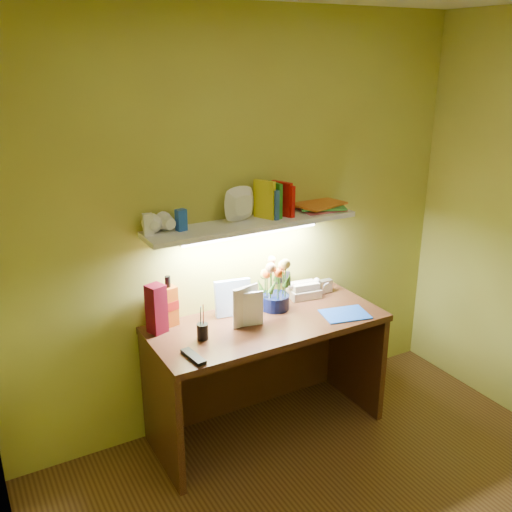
{
  "coord_description": "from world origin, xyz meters",
  "views": [
    {
      "loc": [
        -1.54,
        -1.4,
        2.23
      ],
      "look_at": [
        0.01,
        1.35,
        1.11
      ],
      "focal_mm": 40.0,
      "sensor_mm": 36.0,
      "label": 1
    }
  ],
  "objects": [
    {
      "name": "flower_bouquet",
      "position": [
        0.13,
        1.33,
        0.91
      ],
      "size": [
        0.24,
        0.24,
        0.31
      ],
      "primitive_type": null,
      "rotation": [
        0.0,
        0.0,
        0.23
      ],
      "color": "#07103C",
      "rests_on": "desk"
    },
    {
      "name": "desk_book_b",
      "position": [
        -0.19,
        1.22,
        0.85
      ],
      "size": [
        0.15,
        0.06,
        0.21
      ],
      "primitive_type": "imported",
      "rotation": [
        0.0,
        0.0,
        -0.29
      ],
      "color": "white",
      "rests_on": "desk"
    },
    {
      "name": "desk_clock",
      "position": [
        0.55,
        1.38,
        0.79
      ],
      "size": [
        0.09,
        0.05,
        0.09
      ],
      "primitive_type": "cube",
      "rotation": [
        0.0,
        0.0,
        -0.03
      ],
      "color": "silver",
      "rests_on": "desk"
    },
    {
      "name": "desk_book_a",
      "position": [
        -0.22,
        1.2,
        0.87
      ],
      "size": [
        0.18,
        0.05,
        0.24
      ],
      "primitive_type": "imported",
      "rotation": [
        0.0,
        0.0,
        0.16
      ],
      "color": "white",
      "rests_on": "desk"
    },
    {
      "name": "whisky_bottle",
      "position": [
        -0.52,
        1.44,
        0.9
      ],
      "size": [
        0.1,
        0.1,
        0.3
      ],
      "primitive_type": null,
      "rotation": [
        0.0,
        0.0,
        0.22
      ],
      "color": "#BE5211",
      "rests_on": "desk"
    },
    {
      "name": "desk",
      "position": [
        0.0,
        1.2,
        0.38
      ],
      "size": [
        1.4,
        0.6,
        0.75
      ],
      "primitive_type": "cube",
      "color": "#3A1B10",
      "rests_on": "ground"
    },
    {
      "name": "blue_folder",
      "position": [
        0.45,
        1.05,
        0.75
      ],
      "size": [
        0.31,
        0.25,
        0.01
      ],
      "primitive_type": "cube",
      "rotation": [
        0.0,
        0.0,
        -0.23
      ],
      "color": "blue",
      "rests_on": "desk"
    },
    {
      "name": "pen_cup",
      "position": [
        -0.42,
        1.18,
        0.83
      ],
      "size": [
        0.08,
        0.08,
        0.15
      ],
      "primitive_type": "cylinder",
      "rotation": [
        0.0,
        0.0,
        0.32
      ],
      "color": "black",
      "rests_on": "desk"
    },
    {
      "name": "telephone",
      "position": [
        0.38,
        1.39,
        0.81
      ],
      "size": [
        0.21,
        0.17,
        0.12
      ],
      "primitive_type": null,
      "rotation": [
        0.0,
        0.0,
        -0.14
      ],
      "color": "#EEDEC7",
      "rests_on": "desk"
    },
    {
      "name": "art_card",
      "position": [
        -0.13,
        1.38,
        0.86
      ],
      "size": [
        0.22,
        0.08,
        0.22
      ],
      "primitive_type": null,
      "rotation": [
        0.0,
        0.0,
        -0.18
      ],
      "color": "white",
      "rests_on": "desk"
    },
    {
      "name": "whisky_box",
      "position": [
        -0.61,
        1.39,
        0.89
      ],
      "size": [
        0.11,
        0.11,
        0.28
      ],
      "primitive_type": "cube",
      "rotation": [
        0.0,
        0.0,
        0.31
      ],
      "color": "#5E0717",
      "rests_on": "desk"
    },
    {
      "name": "wall_shelf",
      "position": [
        0.0,
        1.38,
        1.34
      ],
      "size": [
        1.32,
        0.3,
        0.26
      ],
      "color": "white",
      "rests_on": "ground"
    },
    {
      "name": "tv_remote",
      "position": [
        -0.55,
        1.01,
        0.76
      ],
      "size": [
        0.07,
        0.19,
        0.02
      ],
      "primitive_type": "cube",
      "rotation": [
        0.0,
        0.0,
        0.12
      ],
      "color": "black",
      "rests_on": "desk"
    }
  ]
}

